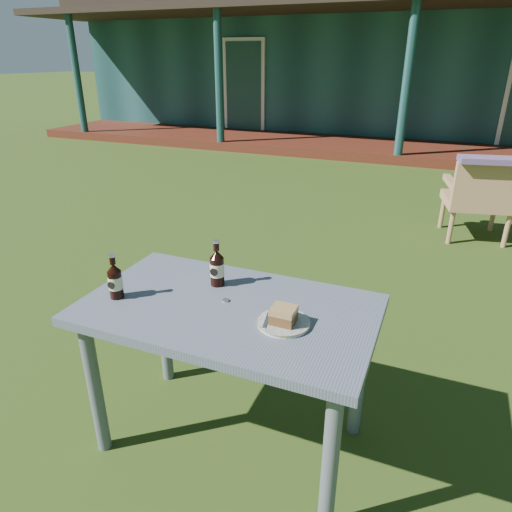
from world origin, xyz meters
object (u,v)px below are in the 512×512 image
at_px(plate, 284,322).
at_px(cake_slice, 283,315).
at_px(armchair_left, 480,196).
at_px(cafe_table, 229,327).
at_px(cola_bottle_near, 217,267).
at_px(cola_bottle_far, 115,281).

bearing_deg(plate, cake_slice, -90.91).
distance_m(cake_slice, armchair_left, 3.38).
height_order(cafe_table, plate, plate).
relative_size(cafe_table, armchair_left, 1.52).
xyz_separation_m(cola_bottle_near, cola_bottle_far, (-0.34, -0.27, -0.01)).
bearing_deg(plate, cola_bottle_near, 152.67).
distance_m(plate, cake_slice, 0.04).
height_order(cola_bottle_near, armchair_left, cola_bottle_near).
distance_m(cola_bottle_far, armchair_left, 3.68).
bearing_deg(armchair_left, cola_bottle_far, -115.12).
xyz_separation_m(plate, cola_bottle_near, (-0.38, 0.20, 0.08)).
height_order(cafe_table, cola_bottle_near, cola_bottle_near).
bearing_deg(cola_bottle_near, cake_slice, -28.14).
bearing_deg(cola_bottle_near, cola_bottle_far, -141.91).
relative_size(plate, cola_bottle_near, 0.96).
bearing_deg(cafe_table, armchair_left, 71.18).
relative_size(plate, cake_slice, 2.22).
height_order(plate, cola_bottle_near, cola_bottle_near).
xyz_separation_m(cola_bottle_far, armchair_left, (1.56, 3.32, -0.36)).
relative_size(plate, armchair_left, 0.26).
xyz_separation_m(cafe_table, armchair_left, (1.09, 3.21, -0.18)).
distance_m(plate, armchair_left, 3.37).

